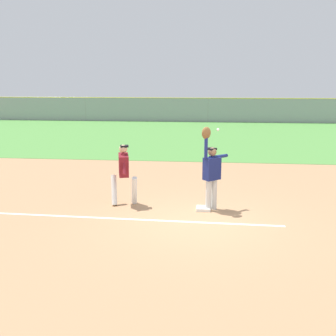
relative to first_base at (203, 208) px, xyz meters
name	(u,v)px	position (x,y,z in m)	size (l,w,h in m)	color
ground_plane	(198,220)	(-0.12, -0.85, -0.04)	(76.73, 76.73, 0.00)	tan
outfield_grass	(206,136)	(-0.12, 15.27, -0.04)	(42.30, 17.32, 0.01)	#549342
chalk_foul_line	(49,215)	(-4.00, -0.90, -0.04)	(12.00, 0.10, 0.01)	white
first_base	(203,208)	(0.00, 0.00, 0.00)	(0.38, 0.38, 0.08)	white
fielder	(211,170)	(0.19, 0.02, 1.08)	(0.75, 0.67, 2.28)	silver
runner	(124,170)	(-2.23, 0.24, 0.96)	(0.84, 0.84, 1.72)	white
baseball	(218,130)	(0.34, 0.43, 2.11)	(0.07, 0.07, 0.07)	white
outfield_fence	(208,110)	(-0.12, 23.93, 0.98)	(42.38, 0.08, 2.03)	#93999E
parked_car_black	(148,111)	(-5.75, 27.22, 0.63)	(4.52, 2.35, 1.25)	black
parked_car_green	(212,111)	(0.26, 27.71, 0.63)	(4.51, 2.32, 1.25)	#1E6B33
parked_car_red	(288,112)	(7.02, 27.09, 0.63)	(4.54, 2.40, 1.25)	#B21E1E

